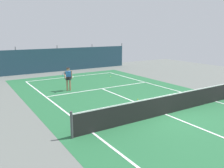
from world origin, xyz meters
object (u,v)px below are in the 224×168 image
object	(u,v)px
tennis_net	(166,105)
tennis_ball_midcourt	(138,99)
tennis_ball_near_player	(111,76)
tennis_player	(68,77)

from	to	relation	value
tennis_net	tennis_ball_midcourt	distance (m)	2.82
tennis_ball_near_player	tennis_ball_midcourt	world-z (taller)	same
tennis_ball_midcourt	tennis_net	bearing A→B (deg)	-98.85
tennis_net	tennis_player	distance (m)	7.52
tennis_net	tennis_ball_midcourt	world-z (taller)	tennis_net
tennis_player	tennis_ball_near_player	xyz separation A→B (m)	(5.29, 2.91, -0.93)
tennis_net	tennis_ball_near_player	distance (m)	10.53
tennis_net	tennis_ball_near_player	world-z (taller)	tennis_net
tennis_net	tennis_ball_midcourt	size ratio (longest dim) A/B	153.33
tennis_net	tennis_player	xyz separation A→B (m)	(-2.24, 7.16, 0.45)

